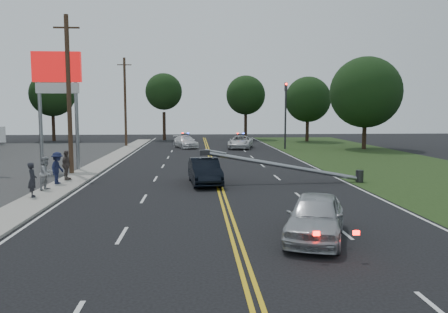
{
  "coord_description": "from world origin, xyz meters",
  "views": [
    {
      "loc": [
        -1.25,
        -16.19,
        4.09
      ],
      "look_at": [
        0.21,
        6.48,
        1.7
      ],
      "focal_mm": 35.0,
      "sensor_mm": 36.0,
      "label": 1
    }
  ],
  "objects": [
    {
      "name": "crashed_sedan",
      "position": [
        -0.77,
        7.97,
        0.72
      ],
      "size": [
        1.97,
        4.52,
        1.44
      ],
      "primitive_type": "imported",
      "rotation": [
        0.0,
        0.0,
        0.1
      ],
      "color": "black",
      "rests_on": "ground"
    },
    {
      "name": "grass_verge",
      "position": [
        13.5,
        10.0,
        0.01
      ],
      "size": [
        12.0,
        80.0,
        0.01
      ],
      "primitive_type": "cube",
      "color": "#203314",
      "rests_on": "ground"
    },
    {
      "name": "bystander_a",
      "position": [
        -8.79,
        4.2,
        0.92
      ],
      "size": [
        0.59,
        0.69,
        1.6
      ],
      "primitive_type": "imported",
      "rotation": [
        0.0,
        0.0,
        1.99
      ],
      "color": "#212228",
      "rests_on": "sidewalk"
    },
    {
      "name": "waiting_sedan",
      "position": [
        2.54,
        -2.76,
        0.72
      ],
      "size": [
        3.07,
        4.58,
        1.45
      ],
      "primitive_type": "imported",
      "rotation": [
        0.0,
        0.0,
        -0.35
      ],
      "color": "#ADB0B5",
      "rests_on": "ground"
    },
    {
      "name": "tree_8",
      "position": [
        13.57,
        41.16,
        5.57
      ],
      "size": [
        6.02,
        6.02,
        8.59
      ],
      "color": "black",
      "rests_on": "ground"
    },
    {
      "name": "fallen_streetlight",
      "position": [
        4.19,
        8.0,
        0.92
      ],
      "size": [
        9.36,
        0.44,
        1.91
      ],
      "color": "#2D2D30",
      "rests_on": "ground"
    },
    {
      "name": "traffic_signal",
      "position": [
        8.3,
        30.0,
        4.21
      ],
      "size": [
        0.28,
        0.41,
        7.05
      ],
      "color": "#2D2D30",
      "rests_on": "ground"
    },
    {
      "name": "tree_9",
      "position": [
        16.69,
        29.26,
        6.01
      ],
      "size": [
        7.49,
        7.49,
        9.76
      ],
      "color": "black",
      "rests_on": "ground"
    },
    {
      "name": "bystander_c",
      "position": [
        -8.79,
        7.88,
        0.99
      ],
      "size": [
        0.78,
        1.2,
        1.74
      ],
      "primitive_type": "imported",
      "rotation": [
        0.0,
        0.0,
        1.44
      ],
      "color": "#181D3C",
      "rests_on": "sidewalk"
    },
    {
      "name": "emergency_b",
      "position": [
        -2.41,
        32.04,
        0.66
      ],
      "size": [
        3.23,
        4.93,
        1.33
      ],
      "primitive_type": "imported",
      "rotation": [
        0.0,
        0.0,
        0.33
      ],
      "color": "silver",
      "rests_on": "ground"
    },
    {
      "name": "tree_7",
      "position": [
        5.86,
        46.03,
        6.28
      ],
      "size": [
        5.56,
        5.56,
        9.07
      ],
      "color": "black",
      "rests_on": "ground"
    },
    {
      "name": "sidewalk",
      "position": [
        -8.4,
        10.0,
        0.06
      ],
      "size": [
        1.8,
        70.0,
        0.12
      ],
      "primitive_type": "cube",
      "color": "#9A958B",
      "rests_on": "ground"
    },
    {
      "name": "bystander_d",
      "position": [
        -8.7,
        9.21,
        0.97
      ],
      "size": [
        0.52,
        1.04,
        1.71
      ],
      "primitive_type": "imported",
      "rotation": [
        0.0,
        0.0,
        1.47
      ],
      "color": "#584C46",
      "rests_on": "sidewalk"
    },
    {
      "name": "emergency_a",
      "position": [
        3.59,
        30.85,
        0.69
      ],
      "size": [
        3.39,
        5.39,
        1.39
      ],
      "primitive_type": "imported",
      "rotation": [
        0.0,
        0.0,
        -0.23
      ],
      "color": "silver",
      "rests_on": "ground"
    },
    {
      "name": "tree_5",
      "position": [
        -20.51,
        44.32,
        6.3
      ],
      "size": [
        5.95,
        5.95,
        9.29
      ],
      "color": "black",
      "rests_on": "ground"
    },
    {
      "name": "utility_pole_far",
      "position": [
        -9.2,
        34.0,
        5.08
      ],
      "size": [
        1.6,
        0.28,
        10.0
      ],
      "color": "#382619",
      "rests_on": "ground"
    },
    {
      "name": "centerline_yellow",
      "position": [
        0.0,
        10.0,
        0.01
      ],
      "size": [
        0.36,
        80.0,
        0.0
      ],
      "primitive_type": "cube",
      "color": "gold",
      "rests_on": "ground"
    },
    {
      "name": "pylon_sign",
      "position": [
        -10.5,
        14.0,
        6.0
      ],
      "size": [
        3.2,
        0.35,
        8.0
      ],
      "color": "gray",
      "rests_on": "ground"
    },
    {
      "name": "utility_pole_mid",
      "position": [
        -9.2,
        12.0,
        5.08
      ],
      "size": [
        1.6,
        0.28,
        10.0
      ],
      "color": "#382619",
      "rests_on": "ground"
    },
    {
      "name": "bystander_b",
      "position": [
        -8.78,
        6.07,
        0.97
      ],
      "size": [
        0.84,
        0.97,
        1.69
      ],
      "primitive_type": "imported",
      "rotation": [
        0.0,
        0.0,
        1.29
      ],
      "color": "#9D9EA2",
      "rests_on": "sidewalk"
    },
    {
      "name": "ground",
      "position": [
        0.0,
        0.0,
        0.0
      ],
      "size": [
        120.0,
        120.0,
        0.0
      ],
      "primitive_type": "plane",
      "color": "black",
      "rests_on": "ground"
    },
    {
      "name": "tree_6",
      "position": [
        -5.68,
        45.37,
        6.7
      ],
      "size": [
        5.08,
        5.08,
        9.27
      ],
      "color": "black",
      "rests_on": "ground"
    }
  ]
}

